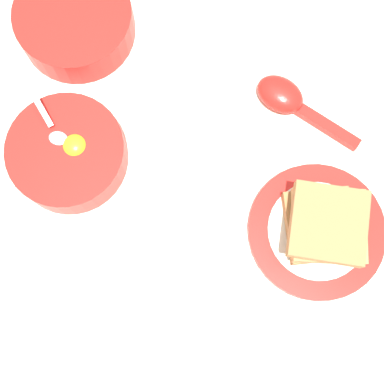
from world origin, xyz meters
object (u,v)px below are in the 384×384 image
Objects in this scene: toast_sandwich at (325,225)px; congee_bowl at (76,19)px; toast_plate at (316,231)px; egg_bowl at (68,154)px; soup_spoon at (288,100)px.

congee_bowl is (0.38, -0.19, -0.02)m from toast_sandwich.
toast_plate is at bearing 153.10° from congee_bowl.
toast_sandwich is (-0.33, 0.01, 0.02)m from egg_bowl.
toast_sandwich reaches higher than toast_plate.
egg_bowl reaches higher than toast_plate.
egg_bowl is 0.95× the size of soup_spoon.
egg_bowl is 0.33m from toast_sandwich.
soup_spoon is at bearing -149.41° from egg_bowl.
toast_plate is 0.18m from soup_spoon.
congee_bowl is at bearing -26.43° from toast_sandwich.
soup_spoon is 0.30m from congee_bowl.
toast_plate is 1.11× the size of soup_spoon.
congee_bowl is (0.30, -0.03, 0.01)m from soup_spoon.
congee_bowl reaches higher than toast_plate.
toast_plate is (-0.33, 0.01, -0.02)m from egg_bowl.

